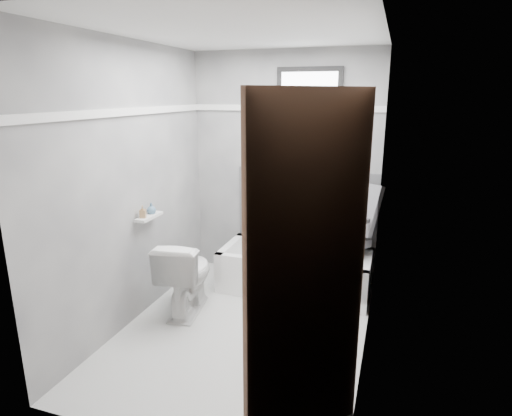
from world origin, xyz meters
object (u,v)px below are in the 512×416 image
at_px(toilet, 186,275).
at_px(door, 349,315).
at_px(soap_bottle_a, 143,212).
at_px(office_chair, 337,234).
at_px(bathtub, 295,270).
at_px(soap_bottle_b, 151,209).

xyz_separation_m(toilet, door, (1.60, -1.46, 0.65)).
bearing_deg(door, soap_bottle_a, 145.51).
bearing_deg(office_chair, bathtub, -138.94).
distance_m(office_chair, toilet, 1.51).
bearing_deg(soap_bottle_b, toilet, 0.39).
height_order(bathtub, door, door).
height_order(soap_bottle_a, soap_bottle_b, soap_bottle_a).
distance_m(door, soap_bottle_b, 2.41).
distance_m(bathtub, soap_bottle_a, 1.65).
xyz_separation_m(office_chair, door, (0.35, -2.26, 0.38)).
bearing_deg(bathtub, door, -71.25).
bearing_deg(office_chair, door, -47.26).
relative_size(toilet, door, 0.36).
relative_size(bathtub, soap_bottle_a, 13.41).
height_order(toilet, soap_bottle_b, soap_bottle_b).
relative_size(office_chair, soap_bottle_b, 9.62).
xyz_separation_m(bathtub, soap_bottle_a, (-1.17, -0.89, 0.76)).
bearing_deg(bathtub, soap_bottle_b, -147.31).
relative_size(office_chair, soap_bottle_a, 9.02).
bearing_deg(soap_bottle_b, soap_bottle_a, -90.05).
bearing_deg(soap_bottle_a, soap_bottle_b, 89.95).
height_order(office_chair, soap_bottle_a, office_chair).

